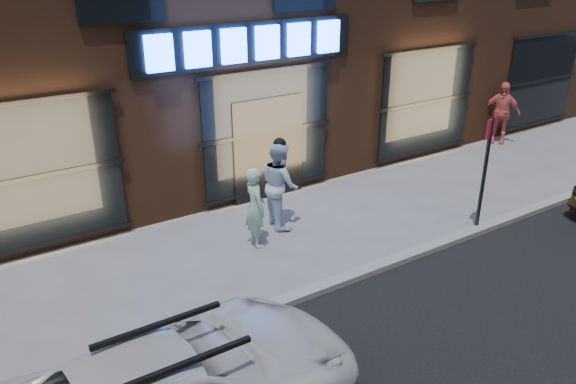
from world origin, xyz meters
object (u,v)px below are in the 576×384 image
Objects in this scene: passerby at (501,113)px; sign_post at (486,164)px; man_bowtie at (255,207)px; man_cap at (280,184)px.

passerby is 0.76× the size of sign_post.
sign_post is at bearing -88.46° from passerby.
man_bowtie is 1.02m from man_cap.
man_bowtie is at bearing 130.41° from man_cap.
passerby is at bearing -72.07° from man_cap.
sign_post reaches higher than man_bowtie.
man_cap is at bearing 126.16° from sign_post.
man_cap is 8.51m from passerby.
man_cap is 0.76× the size of sign_post.
sign_post is (4.20, -1.95, 0.67)m from man_bowtie.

